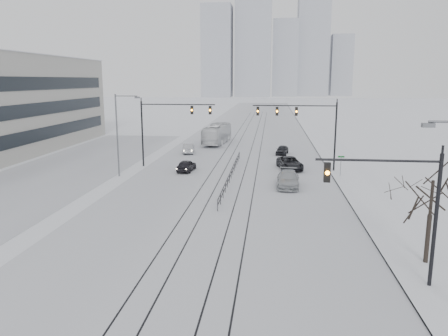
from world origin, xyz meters
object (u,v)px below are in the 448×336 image
(box_truck, at_px, (217,134))
(bare_tree, at_px, (432,189))
(sedan_nb_right, at_px, (288,179))
(traffic_mast_near, at_px, (403,201))
(sedan_sb_inner, at_px, (186,166))
(sedan_sb_outer, at_px, (189,148))
(sedan_nb_far, at_px, (282,150))
(sedan_nb_front, at_px, (290,163))

(box_truck, bearing_deg, bare_tree, 115.97)
(sedan_nb_right, xyz_separation_m, box_truck, (-10.75, 29.19, 0.83))
(traffic_mast_near, height_order, box_truck, traffic_mast_near)
(sedan_sb_inner, distance_m, sedan_nb_right, 13.15)
(sedan_sb_inner, height_order, box_truck, box_truck)
(sedan_sb_inner, distance_m, box_truck, 22.89)
(sedan_sb_outer, bearing_deg, sedan_nb_far, 174.33)
(bare_tree, height_order, sedan_nb_right, bare_tree)
(sedan_sb_inner, relative_size, sedan_sb_outer, 0.94)
(traffic_mast_near, xyz_separation_m, bare_tree, (2.41, 3.00, -0.07))
(sedan_nb_front, relative_size, sedan_nb_right, 0.99)
(sedan_sb_inner, height_order, sedan_sb_outer, sedan_sb_outer)
(bare_tree, distance_m, box_truck, 50.64)
(sedan_nb_front, xyz_separation_m, sedan_nb_right, (-0.52, -8.77, 0.04))
(traffic_mast_near, distance_m, sedan_sb_outer, 44.31)
(traffic_mast_near, xyz_separation_m, sedan_nb_far, (-4.97, 40.52, -3.93))
(traffic_mast_near, relative_size, sedan_nb_front, 1.32)
(bare_tree, bearing_deg, sedan_nb_right, 111.87)
(bare_tree, height_order, box_truck, bare_tree)
(bare_tree, distance_m, sedan_nb_front, 27.91)
(sedan_sb_outer, bearing_deg, box_truck, -113.53)
(sedan_sb_inner, bearing_deg, sedan_sb_outer, -75.54)
(sedan_nb_front, distance_m, sedan_nb_far, 10.71)
(sedan_nb_far, bearing_deg, sedan_nb_front, -76.69)
(sedan_nb_right, bearing_deg, bare_tree, -65.89)
(traffic_mast_near, bearing_deg, sedan_nb_far, 97.00)
(sedan_nb_right, bearing_deg, sedan_nb_far, 92.64)
(sedan_nb_far, bearing_deg, sedan_sb_outer, -168.34)
(traffic_mast_near, xyz_separation_m, sedan_nb_right, (-4.84, 21.06, -3.79))
(traffic_mast_near, xyz_separation_m, sedan_nb_front, (-4.32, 29.83, -3.82))
(sedan_nb_right, distance_m, box_truck, 31.12)
(sedan_nb_front, relative_size, sedan_nb_far, 1.43)
(sedan_nb_front, bearing_deg, sedan_sb_outer, 134.11)
(traffic_mast_near, bearing_deg, sedan_nb_right, 102.93)
(bare_tree, bearing_deg, sedan_sb_inner, 127.59)
(bare_tree, xyz_separation_m, sedan_nb_far, (-7.39, 37.52, -3.86))
(sedan_sb_inner, bearing_deg, traffic_mast_near, 125.72)
(sedan_sb_outer, xyz_separation_m, sedan_nb_far, (13.53, 0.44, -0.07))
(sedan_sb_inner, height_order, sedan_nb_far, sedan_sb_inner)
(traffic_mast_near, bearing_deg, sedan_nb_front, 98.24)
(sedan_nb_right, relative_size, sedan_nb_far, 1.44)
(sedan_nb_front, xyz_separation_m, sedan_nb_far, (-0.66, 10.69, -0.11))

